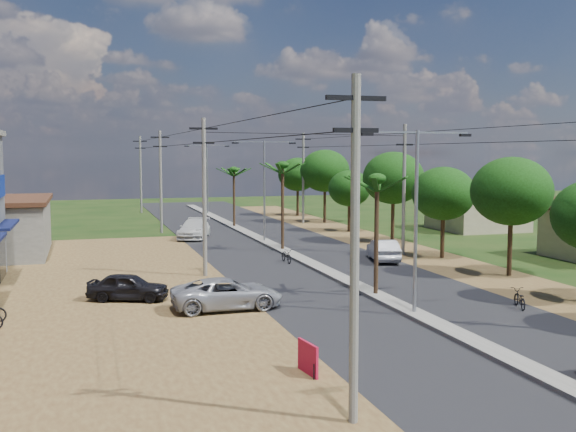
% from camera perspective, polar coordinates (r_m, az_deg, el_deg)
% --- Properties ---
extents(ground, '(160.00, 160.00, 0.00)m').
position_cam_1_polar(ground, '(29.94, 10.63, -8.32)').
color(ground, black).
rests_on(ground, ground).
extents(road, '(12.00, 110.00, 0.04)m').
position_cam_1_polar(road, '(43.51, 1.42, -3.92)').
color(road, black).
rests_on(road, ground).
extents(median, '(1.00, 90.00, 0.18)m').
position_cam_1_polar(median, '(46.32, 0.25, -3.26)').
color(median, '#605E56').
rests_on(median, ground).
extents(dirt_lot_west, '(18.00, 46.00, 0.04)m').
position_cam_1_polar(dirt_lot_west, '(34.48, -19.12, -6.68)').
color(dirt_lot_west, '#50351B').
rests_on(dirt_lot_west, ground).
extents(dirt_shoulder_east, '(5.00, 90.00, 0.03)m').
position_cam_1_polar(dirt_shoulder_east, '(46.87, 11.34, -3.36)').
color(dirt_shoulder_east, '#50351B').
rests_on(dirt_shoulder_east, ground).
extents(house_east_far, '(7.60, 7.50, 4.60)m').
position_cam_1_polar(house_east_far, '(64.07, 15.71, 1.00)').
color(house_east_far, gray).
rests_on(house_east_far, ground).
extents(tree_east_c, '(4.60, 4.60, 6.83)m').
position_cam_1_polar(tree_east_c, '(40.23, 18.40, 1.99)').
color(tree_east_c, black).
rests_on(tree_east_c, ground).
extents(tree_east_d, '(4.20, 4.20, 6.13)m').
position_cam_1_polar(tree_east_d, '(45.99, 13.02, 1.86)').
color(tree_east_d, black).
rests_on(tree_east_d, ground).
extents(tree_east_e, '(4.80, 4.80, 7.14)m').
position_cam_1_polar(tree_east_e, '(53.11, 8.90, 3.19)').
color(tree_east_e, black).
rests_on(tree_east_e, ground).
extents(tree_east_f, '(3.80, 3.80, 5.52)m').
position_cam_1_polar(tree_east_f, '(60.30, 5.22, 2.34)').
color(tree_east_f, black).
rests_on(tree_east_f, ground).
extents(tree_east_g, '(5.00, 5.00, 7.38)m').
position_cam_1_polar(tree_east_g, '(67.92, 3.14, 3.84)').
color(tree_east_g, black).
rests_on(tree_east_g, ground).
extents(tree_east_h, '(4.40, 4.40, 6.52)m').
position_cam_1_polar(tree_east_h, '(75.40, 0.83, 3.54)').
color(tree_east_h, black).
rests_on(tree_east_h, ground).
extents(palm_median_near, '(2.00, 2.00, 6.15)m').
position_cam_1_polar(palm_median_near, '(32.73, 7.55, 2.69)').
color(palm_median_near, black).
rests_on(palm_median_near, ground).
extents(palm_median_mid, '(2.00, 2.00, 6.55)m').
position_cam_1_polar(palm_median_mid, '(47.73, -0.47, 4.00)').
color(palm_median_mid, black).
rests_on(palm_median_mid, ground).
extents(palm_median_far, '(2.00, 2.00, 5.85)m').
position_cam_1_polar(palm_median_far, '(63.24, -4.61, 3.73)').
color(palm_median_far, black).
rests_on(palm_median_far, ground).
extents(streetlight_near, '(5.10, 0.18, 8.00)m').
position_cam_1_polar(streetlight_near, '(29.19, 10.79, 0.84)').
color(streetlight_near, gray).
rests_on(streetlight_near, ground).
extents(streetlight_mid, '(5.10, 0.18, 8.00)m').
position_cam_1_polar(streetlight_mid, '(52.57, -2.02, 2.90)').
color(streetlight_mid, gray).
rests_on(streetlight_mid, ground).
extents(streetlight_far, '(5.10, 0.18, 8.00)m').
position_cam_1_polar(streetlight_far, '(76.98, -6.85, 3.65)').
color(streetlight_far, gray).
rests_on(streetlight_far, ground).
extents(utility_pole_w_a, '(1.60, 0.24, 9.00)m').
position_cam_1_polar(utility_pole_w_a, '(17.21, 5.67, -2.27)').
color(utility_pole_w_a, '#605E56').
rests_on(utility_pole_w_a, ground).
extents(utility_pole_w_b, '(1.60, 0.24, 9.00)m').
position_cam_1_polar(utility_pole_w_b, '(38.37, -7.10, 1.91)').
color(utility_pole_w_b, '#605E56').
rests_on(utility_pole_w_b, ground).
extents(utility_pole_w_c, '(1.60, 0.24, 9.00)m').
position_cam_1_polar(utility_pole_w_c, '(60.14, -10.73, 3.09)').
color(utility_pole_w_c, '#605E56').
rests_on(utility_pole_w_c, ground).
extents(utility_pole_w_d, '(1.60, 0.24, 9.00)m').
position_cam_1_polar(utility_pole_w_d, '(81.03, -12.37, 3.62)').
color(utility_pole_w_d, '#605E56').
rests_on(utility_pole_w_d, ground).
extents(utility_pole_e_b, '(1.60, 0.24, 9.00)m').
position_cam_1_polar(utility_pole_e_b, '(46.82, 9.79, 2.49)').
color(utility_pole_e_b, '#605E56').
rests_on(utility_pole_e_b, ground).
extents(utility_pole_e_c, '(1.60, 0.24, 9.00)m').
position_cam_1_polar(utility_pole_e_c, '(67.17, 1.30, 3.41)').
color(utility_pole_e_c, '#605E56').
rests_on(utility_pole_e_c, ground).
extents(car_silver_mid, '(2.43, 4.48, 1.40)m').
position_cam_1_polar(car_silver_mid, '(44.20, 8.06, -2.93)').
color(car_silver_mid, '#999AA0').
rests_on(car_silver_mid, ground).
extents(car_white_far, '(3.77, 5.74, 1.55)m').
position_cam_1_polar(car_white_far, '(55.86, -7.95, -1.13)').
color(car_white_far, '#BABAB5').
rests_on(car_white_far, ground).
extents(car_parked_silver, '(5.03, 2.36, 1.39)m').
position_cam_1_polar(car_parked_silver, '(30.59, -5.19, -6.62)').
color(car_parked_silver, '#999AA0').
rests_on(car_parked_silver, ground).
extents(car_parked_dark, '(4.11, 2.77, 1.30)m').
position_cam_1_polar(car_parked_dark, '(33.12, -13.38, -5.90)').
color(car_parked_dark, black).
rests_on(car_parked_dark, ground).
extents(moto_rider_east, '(1.10, 1.74, 0.86)m').
position_cam_1_polar(moto_rider_east, '(32.42, 19.00, -6.69)').
color(moto_rider_east, black).
rests_on(moto_rider_east, ground).
extents(moto_rider_west_a, '(0.67, 1.76, 0.91)m').
position_cam_1_polar(moto_rider_west_a, '(43.16, -0.13, -3.41)').
color(moto_rider_west_a, black).
rests_on(moto_rider_west_a, ground).
extents(moto_rider_west_b, '(1.07, 1.71, 0.99)m').
position_cam_1_polar(moto_rider_west_b, '(54.25, -7.78, -1.61)').
color(moto_rider_west_b, black).
rests_on(moto_rider_west_b, ground).
extents(roadside_sign, '(0.27, 1.27, 1.06)m').
position_cam_1_polar(roadside_sign, '(21.83, 1.70, -11.99)').
color(roadside_sign, '#B31031').
rests_on(roadside_sign, ground).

